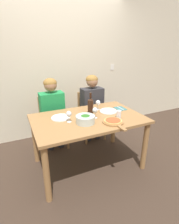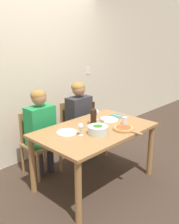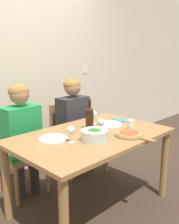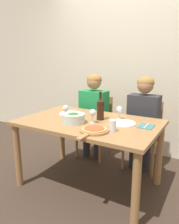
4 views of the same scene
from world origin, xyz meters
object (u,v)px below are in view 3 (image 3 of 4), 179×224
at_px(dinner_plate_left, 53,139).
at_px(wine_glass_left, 71,131).
at_px(person_man, 74,118).
at_px(wine_bottle, 90,118).
at_px(chair_left, 18,150).
at_px(wine_glass_centre, 101,123).
at_px(chair_right, 68,135).
at_px(broccoli_bowl, 95,135).
at_px(person_woman, 22,130).
at_px(water_tumbler, 131,125).
at_px(pizza_on_board, 130,134).
at_px(fork_on_napkin, 121,120).
at_px(wine_glass_right, 94,115).
at_px(dinner_plate_right, 110,124).

xyz_separation_m(dinner_plate_left, wine_glass_left, (0.06, -0.17, 0.10)).
bearing_deg(person_man, wine_bottle, -117.93).
xyz_separation_m(chair_left, wine_glass_centre, (0.41, -0.85, 0.40)).
relative_size(chair_right, broccoli_bowl, 3.61).
relative_size(person_woman, water_tumbler, 11.29).
bearing_deg(person_woman, wine_glass_centre, -61.18).
height_order(chair_right, person_woman, person_woman).
distance_m(chair_right, pizza_on_board, 1.14).
relative_size(person_man, wine_glass_centre, 8.01).
bearing_deg(water_tumbler, dinner_plate_left, 155.50).
xyz_separation_m(chair_left, person_man, (0.72, -0.11, 0.25)).
height_order(dinner_plate_left, water_tumbler, water_tumbler).
relative_size(wine_bottle, fork_on_napkin, 1.73).
bearing_deg(wine_glass_left, dinner_plate_left, 110.20).
bearing_deg(chair_left, wine_bottle, -59.08).
distance_m(person_man, pizza_on_board, 0.99).
height_order(chair_right, water_tumbler, chair_right).
relative_size(chair_right, person_woman, 0.72).
relative_size(chair_left, fork_on_napkin, 4.86).
relative_size(wine_bottle, wine_glass_left, 2.06).
relative_size(person_man, dinner_plate_left, 4.74).
bearing_deg(pizza_on_board, broccoli_bowl, 155.81).
height_order(person_man, fork_on_napkin, person_man).
height_order(dinner_plate_left, fork_on_napkin, dinner_plate_left).
xyz_separation_m(person_man, wine_glass_centre, (-0.31, -0.74, 0.14)).
relative_size(wine_glass_right, fork_on_napkin, 0.84).
height_order(chair_left, person_man, person_man).
bearing_deg(chair_left, person_woman, -90.00).
distance_m(pizza_on_board, water_tumbler, 0.18).
bearing_deg(chair_right, chair_left, 180.00).
height_order(dinner_plate_right, water_tumbler, water_tumbler).
xyz_separation_m(broccoli_bowl, wine_glass_centre, (0.18, 0.09, 0.05)).
bearing_deg(broccoli_bowl, dinner_plate_left, 130.92).
distance_m(wine_glass_left, water_tumbler, 0.67).
xyz_separation_m(chair_left, dinner_plate_right, (0.69, -0.71, 0.30)).
distance_m(chair_left, broccoli_bowl, 1.02).
bearing_deg(wine_glass_left, water_tumbler, -13.38).
distance_m(wine_glass_right, water_tumbler, 0.42).
distance_m(dinner_plate_left, wine_glass_right, 0.62).
distance_m(person_woman, wine_bottle, 0.73).
relative_size(wine_bottle, wine_glass_centre, 2.06).
relative_size(chair_left, pizza_on_board, 2.14).
bearing_deg(water_tumbler, fork_on_napkin, 52.15).
relative_size(pizza_on_board, wine_glass_centre, 2.71).
height_order(chair_right, broccoli_bowl, chair_right).
xyz_separation_m(chair_right, dinner_plate_left, (-0.74, -0.66, 0.30)).
bearing_deg(wine_glass_left, wine_glass_right, 24.85).
relative_size(chair_left, wine_glass_centre, 5.79).
distance_m(chair_right, broccoli_bowl, 1.11).
relative_size(broccoli_bowl, dinner_plate_right, 0.95).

